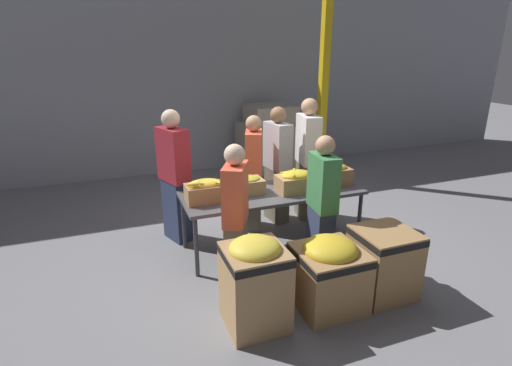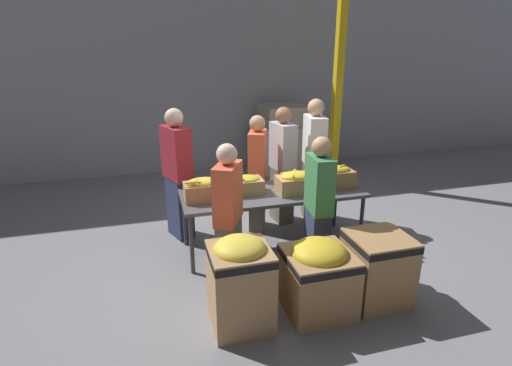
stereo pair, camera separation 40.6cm
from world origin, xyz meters
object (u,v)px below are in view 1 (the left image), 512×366
Objects in this scene: pallet_stack_0 at (270,140)px; donation_bin_2 at (383,260)px; banana_box_1 at (247,184)px; sorting_table at (272,195)px; banana_box_0 at (205,190)px; pallet_stack_2 at (287,148)px; volunteer_1 at (236,219)px; pallet_stack_1 at (267,150)px; volunteer_5 at (175,177)px; volunteer_3 at (277,166)px; volunteer_4 at (307,160)px; support_pillar at (324,74)px; banana_box_3 at (332,175)px; volunteer_0 at (322,206)px; donation_bin_1 at (329,271)px; volunteer_2 at (254,174)px; donation_bin_0 at (255,280)px; banana_box_2 at (296,181)px.

donation_bin_2 is at bearing -96.99° from pallet_stack_0.
sorting_table is at bearing -11.73° from banana_box_1.
pallet_stack_2 is (2.44, 2.99, -0.40)m from banana_box_0.
volunteer_1 reaches higher than pallet_stack_1.
volunteer_5 is 2.73m from donation_bin_2.
volunteer_3 is at bearing -9.38° from volunteer_1.
banana_box_0 is 0.29× the size of volunteer_1.
volunteer_4 is 0.45× the size of support_pillar.
banana_box_0 is 0.27× the size of volunteer_5.
volunteer_5 is at bearing 142.59° from banana_box_1.
banana_box_3 is at bearing -6.15° from banana_box_1.
support_pillar reaches higher than volunteer_0.
volunteer_5 is at bearing 131.18° from donation_bin_2.
donation_bin_1 is at bearing -105.20° from pallet_stack_0.
volunteer_3 is 2.48m from support_pillar.
pallet_stack_1 is at bearing 175.51° from volunteer_2.
donation_bin_0 is at bearing 180.00° from donation_bin_2.
banana_box_3 is 2.84m from support_pillar.
donation_bin_0 is (-1.02, -1.27, -0.43)m from banana_box_2.
sorting_table is 1.39× the size of volunteer_2.
banana_box_1 is at bearing 124.73° from donation_bin_2.
banana_box_0 is 3.59m from pallet_stack_1.
donation_bin_0 is at bearing -126.62° from support_pillar.
volunteer_0 is (1.17, -0.66, -0.11)m from banana_box_0.
donation_bin_0 is 1.42m from donation_bin_2.
sorting_table is at bearing -110.82° from pallet_stack_1.
banana_box_1 is at bearing 9.53° from banana_box_0.
banana_box_2 is 1.57m from volunteer_5.
banana_box_0 is at bearing 176.82° from banana_box_2.
sorting_table is 2.06× the size of pallet_stack_1.
donation_bin_2 is 0.66× the size of pallet_stack_2.
volunteer_3 is at bearing -110.03° from pallet_stack_0.
volunteer_4 is 2.29m from donation_bin_1.
support_pillar reaches higher than volunteer_2.
banana_box_0 is 0.68m from volunteer_1.
donation_bin_1 is at bearing 163.01° from volunteer_0.
donation_bin_2 is at bearing 40.76° from volunteer_2.
volunteer_0 is at bearing -50.16° from banana_box_1.
donation_bin_2 is (0.28, -2.13, -0.46)m from volunteer_3.
pallet_stack_0 is (0.39, 3.04, -0.23)m from banana_box_3.
volunteer_4 is at bearing 117.61° from volunteer_2.
volunteer_3 reaches higher than pallet_stack_2.
volunteer_5 reaches higher than donation_bin_1.
pallet_stack_2 is at bearing 50.76° from banana_box_0.
volunteer_0 is 1.95m from volunteer_5.
banana_box_3 is 1.08m from volunteer_2.
volunteer_5 is (-1.08, 0.03, 0.06)m from volunteer_2.
banana_box_2 reaches higher than pallet_stack_2.
donation_bin_0 is (0.11, -1.33, -0.43)m from banana_box_0.
volunteer_2 is 2.66m from pallet_stack_0.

